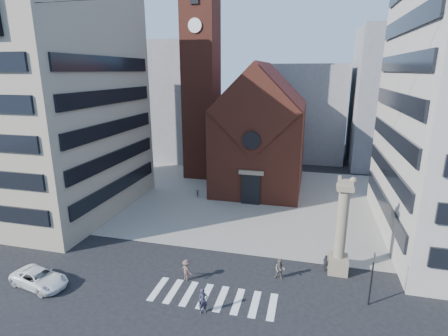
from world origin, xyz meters
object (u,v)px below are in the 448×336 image
at_px(traffic_light, 372,278).
at_px(pedestrian_0, 203,301).
at_px(pedestrian_2, 326,263).
at_px(pedestrian_1, 280,269).
at_px(scooter_0, 198,192).
at_px(lion_column, 341,236).
at_px(white_car, 39,278).

height_order(traffic_light, pedestrian_0, traffic_light).
relative_size(pedestrian_0, pedestrian_2, 1.25).
bearing_deg(pedestrian_1, pedestrian_0, -124.55).
height_order(pedestrian_1, scooter_0, pedestrian_1).
bearing_deg(traffic_light, scooter_0, 135.78).
xyz_separation_m(lion_column, pedestrian_0, (-9.66, -7.84, -2.50)).
relative_size(traffic_light, pedestrian_2, 2.82).
distance_m(white_car, pedestrian_0, 13.75).
bearing_deg(lion_column, pedestrian_2, -173.88).
xyz_separation_m(traffic_light, pedestrian_2, (-3.00, 3.89, -1.52)).
distance_m(traffic_light, scooter_0, 27.48).
height_order(lion_column, pedestrian_1, lion_column).
bearing_deg(scooter_0, traffic_light, -64.29).
bearing_deg(pedestrian_2, white_car, 88.43).
xyz_separation_m(pedestrian_1, scooter_0, (-12.92, 17.37, -0.37)).
height_order(pedestrian_0, pedestrian_2, pedestrian_0).
bearing_deg(lion_column, scooter_0, 139.43).
bearing_deg(pedestrian_1, scooter_0, 133.42).
distance_m(pedestrian_1, pedestrian_2, 4.30).
xyz_separation_m(traffic_light, white_car, (-25.40, -3.96, -1.61)).
xyz_separation_m(white_car, pedestrian_0, (13.75, 0.11, 0.28)).
bearing_deg(white_car, pedestrian_0, -78.24).
bearing_deg(pedestrian_0, pedestrian_2, 9.69).
distance_m(lion_column, traffic_light, 4.62).
bearing_deg(pedestrian_0, pedestrian_1, 16.57).
xyz_separation_m(lion_column, white_car, (-23.41, -7.96, -2.78)).
xyz_separation_m(lion_column, pedestrian_1, (-4.74, -2.25, -2.56)).
relative_size(white_car, pedestrian_0, 2.55).
distance_m(traffic_light, pedestrian_0, 12.34).
bearing_deg(scooter_0, white_car, -124.05).
height_order(pedestrian_2, scooter_0, pedestrian_2).
xyz_separation_m(pedestrian_2, scooter_0, (-16.65, 15.23, -0.24)).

